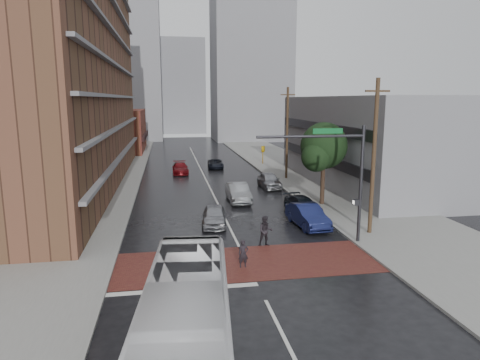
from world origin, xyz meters
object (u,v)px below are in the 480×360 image
object	(u,v)px
pedestrian_a	(243,254)
car_parked_mid	(303,205)
pedestrian_b	(266,231)
car_parked_near	(308,216)
car_travel_c	(180,168)
car_travel_a	(214,216)
transit_bus	(185,334)
car_travel_b	(238,193)
suv_travel	(215,164)
car_parked_far	(269,180)

from	to	relation	value
pedestrian_a	car_parked_mid	bearing A→B (deg)	54.20
pedestrian_b	car_parked_near	size ratio (longest dim) A/B	0.39
pedestrian_a	car_travel_c	world-z (taller)	pedestrian_a
pedestrian_b	car_parked_mid	world-z (taller)	pedestrian_b
car_parked_mid	car_travel_a	bearing A→B (deg)	-172.54
transit_bus	car_travel_b	bearing A→B (deg)	82.49
car_parked_near	car_parked_mid	size ratio (longest dim) A/B	1.10
car_travel_b	car_parked_mid	bearing A→B (deg)	-45.62
car_travel_a	car_parked_near	world-z (taller)	car_parked_near
suv_travel	car_parked_mid	world-z (taller)	car_parked_mid
suv_travel	car_parked_far	world-z (taller)	car_parked_far
car_parked_mid	pedestrian_b	bearing A→B (deg)	-133.03
car_travel_b	car_parked_far	size ratio (longest dim) A/B	1.09
car_parked_near	car_parked_far	xyz separation A→B (m)	(0.48, 13.36, -0.02)
suv_travel	pedestrian_b	bearing A→B (deg)	-87.01
transit_bus	pedestrian_a	size ratio (longest dim) A/B	7.76
car_parked_near	transit_bus	bearing A→B (deg)	-125.22
car_travel_a	car_parked_far	xyz separation A→B (m)	(6.83, 11.98, 0.05)
pedestrian_a	car_parked_near	world-z (taller)	car_parked_near
car_travel_a	pedestrian_a	bearing A→B (deg)	-78.15
car_travel_b	car_parked_far	bearing A→B (deg)	52.82
car_travel_a	car_parked_mid	bearing A→B (deg)	24.26
pedestrian_a	suv_travel	xyz separation A→B (m)	(2.26, 33.18, -0.16)
suv_travel	car_parked_far	bearing A→B (deg)	-70.00
car_travel_c	car_travel_b	bearing A→B (deg)	-74.39
car_parked_far	car_parked_near	bearing A→B (deg)	-93.47
transit_bus	car_travel_c	xyz separation A→B (m)	(1.05, 38.61, -0.95)
car_travel_c	suv_travel	distance (m)	5.68
car_travel_c	car_parked_far	bearing A→B (deg)	-50.25
car_travel_b	car_parked_mid	xyz separation A→B (m)	(4.36, -4.47, -0.18)
car_parked_near	car_travel_b	bearing A→B (deg)	109.08
transit_bus	suv_travel	world-z (taller)	transit_bus
car_parked_mid	car_parked_far	xyz separation A→B (m)	(-0.34, 9.76, 0.13)
suv_travel	car_parked_far	distance (m)	13.87
car_parked_mid	car_parked_far	distance (m)	9.77
car_travel_a	car_parked_mid	size ratio (longest dim) A/B	0.96
car_travel_c	transit_bus	bearing A→B (deg)	-92.28
suv_travel	car_parked_near	distance (m)	26.89
pedestrian_a	car_travel_a	bearing A→B (deg)	91.77
car_parked_near	car_parked_mid	bearing A→B (deg)	72.50
car_travel_a	suv_travel	xyz separation A→B (m)	(2.92, 25.29, -0.12)
transit_bus	car_travel_a	bearing A→B (deg)	86.53
transit_bus	suv_travel	xyz separation A→B (m)	(5.64, 41.97, -1.03)
transit_bus	suv_travel	size ratio (longest dim) A/B	2.77
pedestrian_a	car_travel_b	world-z (taller)	car_travel_b
car_travel_b	car_parked_near	bearing A→B (deg)	-66.26
car_parked_far	car_travel_b	bearing A→B (deg)	-128.64
car_travel_c	suv_travel	world-z (taller)	car_travel_c
transit_bus	pedestrian_b	xyz separation A→B (m)	(5.29, 11.90, -0.69)
pedestrian_b	car_travel_c	xyz separation A→B (m)	(-4.24, 26.71, -0.26)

